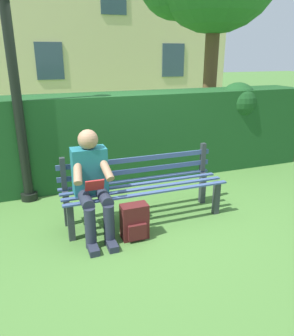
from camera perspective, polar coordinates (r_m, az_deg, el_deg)
ground at (r=4.11m, az=-0.49°, el=-8.88°), size 60.00×60.00×0.00m
park_bench at (r=3.98m, az=-0.82°, el=-3.04°), size 1.98×0.51×0.83m
person_seated at (r=3.60m, az=-9.60°, el=-2.31°), size 0.44×0.73×1.18m
hedge_backdrop at (r=5.33m, az=-1.28°, el=6.05°), size 5.98×0.79×1.49m
building_facade at (r=13.94m, az=-7.70°, el=23.83°), size 9.09×3.31×6.16m
backpack at (r=3.63m, az=-2.19°, el=-9.41°), size 0.29×0.24×0.40m
lamp_post at (r=4.51m, az=-22.58°, el=16.76°), size 0.24×0.24×3.46m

